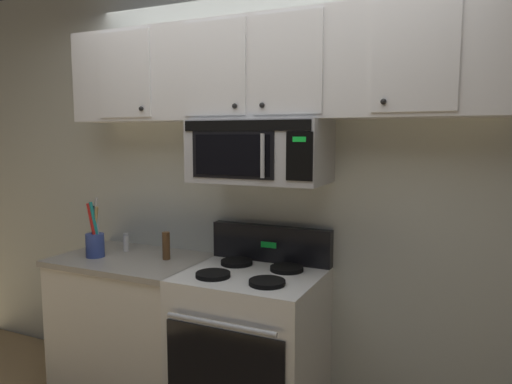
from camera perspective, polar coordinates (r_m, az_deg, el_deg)
name	(u,v)px	position (r m, az deg, el deg)	size (l,w,h in m)	color
back_wall	(276,187)	(2.91, 2.48, 0.64)	(5.20, 0.10, 2.70)	silver
stove_range	(251,347)	(2.83, -0.59, -18.20)	(0.76, 0.69, 1.12)	white
over_range_microwave	(260,151)	(2.67, 0.45, 4.92)	(0.76, 0.43, 0.35)	#B7BABF
upper_cabinets	(262,70)	(2.72, 0.75, 14.46)	(2.50, 0.36, 0.55)	silver
counter_segment	(134,325)	(3.26, -14.51, -15.25)	(0.93, 0.65, 0.90)	white
utensil_crock_blue	(95,241)	(3.17, -18.82, -5.56)	(0.12, 0.11, 0.38)	#384C9E
salt_shaker	(126,242)	(3.27, -15.38, -5.86)	(0.04, 0.04, 0.12)	white
pepper_mill	(166,246)	(3.00, -10.77, -6.37)	(0.05, 0.05, 0.17)	brown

